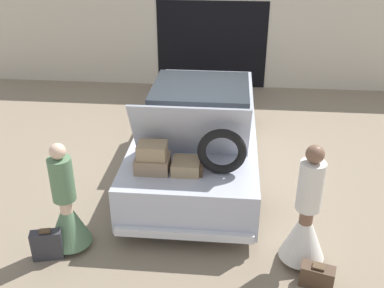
% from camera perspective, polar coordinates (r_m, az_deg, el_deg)
% --- Properties ---
extents(ground_plane, '(40.00, 40.00, 0.00)m').
position_cam_1_polar(ground_plane, '(8.45, 0.90, -1.76)').
color(ground_plane, '#7F705B').
extents(garage_wall_back, '(12.00, 0.14, 2.80)m').
position_cam_1_polar(garage_wall_back, '(11.77, 2.56, 13.90)').
color(garage_wall_back, beige).
rests_on(garage_wall_back, ground_plane).
extents(car, '(2.01, 5.27, 1.83)m').
position_cam_1_polar(car, '(8.16, 0.92, 2.02)').
color(car, '#B2B7C6').
rests_on(car, ground_plane).
extents(person_left, '(0.58, 0.58, 1.58)m').
position_cam_1_polar(person_left, '(6.26, -15.60, -8.28)').
color(person_left, beige).
rests_on(person_left, ground_plane).
extents(person_right, '(0.59, 0.59, 1.71)m').
position_cam_1_polar(person_right, '(5.94, 14.20, -9.64)').
color(person_right, brown).
rests_on(person_right, ground_plane).
extents(suitcase_beside_left_person, '(0.42, 0.24, 0.45)m').
position_cam_1_polar(suitcase_beside_left_person, '(6.35, -17.91, -12.07)').
color(suitcase_beside_left_person, '#2D2D33').
rests_on(suitcase_beside_left_person, ground_plane).
extents(suitcase_beside_right_person, '(0.44, 0.30, 0.32)m').
position_cam_1_polar(suitcase_beside_right_person, '(5.92, 15.60, -15.85)').
color(suitcase_beside_right_person, '#473323').
rests_on(suitcase_beside_right_person, ground_plane).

